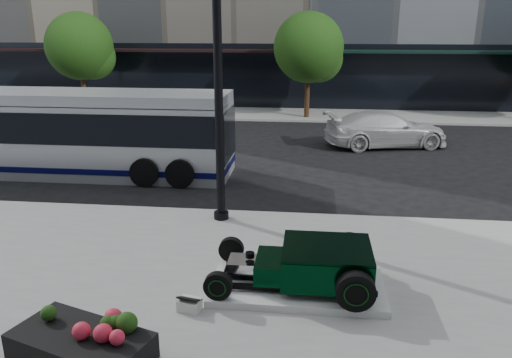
# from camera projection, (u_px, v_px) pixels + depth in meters

# --- Properties ---
(ground) EXTENTS (120.00, 120.00, 0.00)m
(ground) POSITION_uv_depth(u_px,v_px,m) (269.00, 192.00, 15.96)
(ground) COLOR black
(ground) RESTS_ON ground
(sidewalk_far) EXTENTS (70.00, 4.00, 0.12)m
(sidewalk_far) POSITION_uv_depth(u_px,v_px,m) (290.00, 114.00, 29.22)
(sidewalk_far) COLOR gray
(sidewalk_far) RESTS_ON ground
(street_trees) EXTENTS (29.80, 3.80, 5.70)m
(street_trees) POSITION_uv_depth(u_px,v_px,m) (311.00, 50.00, 27.11)
(street_trees) COLOR black
(street_trees) RESTS_ON sidewalk_far
(display_plinth) EXTENTS (3.40, 1.80, 0.15)m
(display_plinth) POSITION_uv_depth(u_px,v_px,m) (297.00, 286.00, 9.91)
(display_plinth) COLOR silver
(display_plinth) RESTS_ON sidewalk_near
(hot_rod) EXTENTS (3.22, 2.00, 0.81)m
(hot_rod) POSITION_uv_depth(u_px,v_px,m) (315.00, 264.00, 9.72)
(hot_rod) COLOR black
(hot_rod) RESTS_ON display_plinth
(info_plaque) EXTENTS (0.45, 0.38, 0.31)m
(info_plaque) POSITION_uv_depth(u_px,v_px,m) (190.00, 304.00, 9.17)
(info_plaque) COLOR silver
(info_plaque) RESTS_ON sidewalk_near
(lamppost) EXTENTS (0.40, 0.40, 7.31)m
(lamppost) POSITION_uv_depth(u_px,v_px,m) (219.00, 93.00, 12.53)
(lamppost) COLOR black
(lamppost) RESTS_ON sidewalk_near
(flower_planter) EXTENTS (2.42, 1.74, 0.71)m
(flower_planter) POSITION_uv_depth(u_px,v_px,m) (81.00, 344.00, 7.82)
(flower_planter) COLOR black
(flower_planter) RESTS_ON sidewalk_near
(transit_bus) EXTENTS (12.12, 2.88, 2.92)m
(transit_bus) POSITION_uv_depth(u_px,v_px,m) (62.00, 132.00, 17.71)
(transit_bus) COLOR #B8BDC3
(transit_bus) RESTS_ON ground
(white_sedan) EXTENTS (5.63, 3.32, 1.53)m
(white_sedan) POSITION_uv_depth(u_px,v_px,m) (386.00, 129.00, 21.71)
(white_sedan) COLOR silver
(white_sedan) RESTS_ON ground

